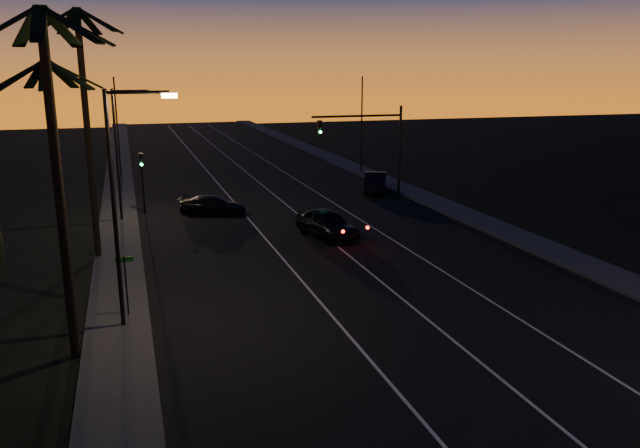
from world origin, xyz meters
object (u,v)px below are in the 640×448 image
object	(u,v)px
signal_mast	(371,136)
lead_car	(327,223)
cross_car	(214,206)
right_car	(375,183)

from	to	relation	value
signal_mast	lead_car	bearing A→B (deg)	-124.35
signal_mast	cross_car	distance (m)	12.98
signal_mast	cross_car	bearing A→B (deg)	-171.04
signal_mast	right_car	world-z (taller)	signal_mast
lead_car	cross_car	distance (m)	9.52
right_car	cross_car	xyz separation A→B (m)	(-13.53, -4.25, -0.13)
cross_car	signal_mast	bearing A→B (deg)	8.96
lead_car	right_car	size ratio (longest dim) A/B	1.13
right_car	cross_car	size ratio (longest dim) A/B	1.03
lead_car	right_car	distance (m)	14.35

